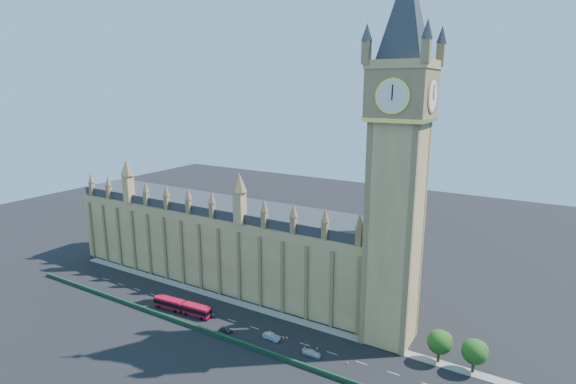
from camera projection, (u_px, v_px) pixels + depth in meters
The scene contains 15 objects.
ground at pixel (243, 324), 128.02m from camera, with size 400.00×400.00×0.00m, color black.
palace_westminster at pixel (222, 241), 155.72m from camera, with size 120.00×20.00×28.00m.
elizabeth_tower at pixel (400, 136), 108.25m from camera, with size 20.59×20.59×105.00m.
bridge_parapet at pixel (223, 337), 120.36m from camera, with size 160.00×0.60×1.20m, color #1E4C2D.
kerb_north at pixel (262, 310), 135.94m from camera, with size 160.00×3.00×0.16m, color gray.
tree_east_near at pixel (441, 342), 109.07m from camera, with size 6.00×6.00×8.50m.
tree_east_far at pixel (476, 351), 105.08m from camera, with size 6.00×6.00×8.50m.
red_bus at pixel (182, 307), 134.44m from camera, with size 19.84×4.41×3.35m.
car_grey at pixel (226, 329), 124.06m from camera, with size 1.53×3.80×1.30m, color #42464A.
car_silver at pixel (271, 337), 120.10m from camera, with size 1.75×5.01×1.65m, color #A2A3A9.
car_white at pixel (312, 353), 112.90m from camera, with size 1.97×4.85×1.41m, color silver.
cone_a at pixel (284, 338), 120.35m from camera, with size 0.45×0.45×0.69m.
cone_b at pixel (287, 338), 120.38m from camera, with size 0.47×0.47×0.72m.
cone_c at pixel (347, 363), 109.56m from camera, with size 0.49×0.49×0.62m.
cone_d at pixel (317, 349), 115.44m from camera, with size 0.59×0.59×0.73m.
Camera 1 is at (70.51, -92.98, 66.04)m, focal length 28.00 mm.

